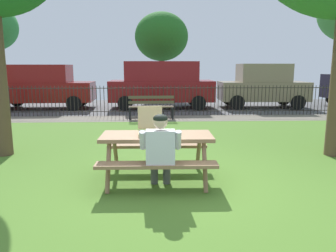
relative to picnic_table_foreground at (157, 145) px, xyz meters
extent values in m
cube|color=#527F2C|center=(0.45, 1.48, -0.61)|extent=(28.00, 11.40, 0.02)
cube|color=gray|center=(0.45, 6.47, -0.60)|extent=(28.00, 1.40, 0.01)
cube|color=#515154|center=(0.45, 10.17, -0.60)|extent=(28.00, 6.00, 0.01)
cube|color=#956D4C|center=(0.00, 0.00, 0.14)|extent=(1.81, 0.79, 0.06)
cube|color=#956D4C|center=(-0.01, -0.60, -0.16)|extent=(1.80, 0.31, 0.05)
cube|color=#956D4C|center=(0.01, 0.60, -0.16)|extent=(1.80, 0.31, 0.05)
cylinder|color=#956D4C|center=(-0.74, -0.40, -0.24)|extent=(0.08, 0.44, 0.74)
cylinder|color=#956D4C|center=(-0.73, 0.43, -0.24)|extent=(0.08, 0.44, 0.74)
cylinder|color=#956D4C|center=(0.73, -0.43, -0.24)|extent=(0.08, 0.44, 0.74)
cylinder|color=#956D4C|center=(0.74, 0.40, -0.24)|extent=(0.08, 0.44, 0.74)
cube|color=tan|center=(-0.10, -0.05, 0.18)|extent=(0.42, 0.42, 0.01)
cube|color=silver|center=(-0.10, -0.05, 0.19)|extent=(0.39, 0.39, 0.00)
cube|color=tan|center=(-0.09, -0.25, 0.21)|extent=(0.40, 0.03, 0.04)
cube|color=tan|center=(-0.11, 0.14, 0.21)|extent=(0.40, 0.03, 0.04)
cube|color=tan|center=(-0.29, -0.06, 0.21)|extent=(0.03, 0.40, 0.04)
cube|color=tan|center=(0.10, -0.04, 0.21)|extent=(0.03, 0.40, 0.04)
cube|color=tan|center=(-0.11, 0.16, 0.43)|extent=(0.40, 0.11, 0.40)
cylinder|color=#494949|center=(-0.04, -0.18, -0.38)|extent=(0.12, 0.12, 0.44)
cylinder|color=#494949|center=(-0.05, -0.39, -0.13)|extent=(0.16, 0.42, 0.15)
cylinder|color=#494949|center=(0.16, -0.18, -0.38)|extent=(0.12, 0.12, 0.44)
cylinder|color=#494949|center=(0.15, -0.39, -0.13)|extent=(0.16, 0.42, 0.15)
cube|color=silver|center=(0.05, -0.60, 0.10)|extent=(0.42, 0.23, 0.52)
cylinder|color=silver|center=(-0.21, -0.55, 0.21)|extent=(0.09, 0.21, 0.31)
cylinder|color=silver|center=(0.31, -0.56, 0.21)|extent=(0.09, 0.21, 0.31)
sphere|color=beige|center=(0.05, -0.58, 0.48)|extent=(0.21, 0.21, 0.21)
ellipsoid|color=black|center=(0.05, -0.59, 0.53)|extent=(0.21, 0.20, 0.12)
cylinder|color=#2D2823|center=(0.45, 7.17, 0.46)|extent=(22.92, 0.03, 0.03)
cylinder|color=#2D2823|center=(0.45, 7.17, -0.42)|extent=(22.92, 0.03, 0.03)
cylinder|color=#2D2823|center=(-5.74, 7.17, -0.02)|extent=(0.02, 0.02, 1.15)
cylinder|color=#2D2823|center=(-5.60, 7.17, -0.02)|extent=(0.02, 0.02, 1.15)
cylinder|color=#2D2823|center=(-5.45, 7.17, -0.02)|extent=(0.02, 0.02, 1.15)
cylinder|color=#2D2823|center=(-5.31, 7.17, -0.02)|extent=(0.02, 0.02, 1.15)
cylinder|color=#2D2823|center=(-5.17, 7.17, -0.02)|extent=(0.02, 0.02, 1.15)
cylinder|color=#2D2823|center=(-5.03, 7.17, -0.02)|extent=(0.02, 0.02, 1.15)
cylinder|color=#2D2823|center=(-4.89, 7.17, -0.02)|extent=(0.02, 0.02, 1.15)
cylinder|color=#2D2823|center=(-4.75, 7.17, -0.02)|extent=(0.02, 0.02, 1.15)
cylinder|color=#2D2823|center=(-4.61, 7.17, -0.02)|extent=(0.02, 0.02, 1.15)
cylinder|color=#2D2823|center=(-4.47, 7.17, -0.02)|extent=(0.02, 0.02, 1.15)
cylinder|color=#2D2823|center=(-4.33, 7.17, -0.02)|extent=(0.02, 0.02, 1.15)
cylinder|color=#2D2823|center=(-4.19, 7.17, -0.02)|extent=(0.02, 0.02, 1.15)
cylinder|color=#2D2823|center=(-4.05, 7.17, -0.02)|extent=(0.02, 0.02, 1.15)
cylinder|color=#2D2823|center=(-3.91, 7.17, -0.02)|extent=(0.02, 0.02, 1.15)
cylinder|color=#2D2823|center=(-3.77, 7.17, -0.02)|extent=(0.02, 0.02, 1.15)
cylinder|color=#2D2823|center=(-3.63, 7.17, -0.02)|extent=(0.02, 0.02, 1.15)
cylinder|color=#2D2823|center=(-3.49, 7.17, -0.02)|extent=(0.02, 0.02, 1.15)
cylinder|color=#2D2823|center=(-3.35, 7.17, -0.02)|extent=(0.02, 0.02, 1.15)
cylinder|color=#2D2823|center=(-3.21, 7.17, -0.02)|extent=(0.02, 0.02, 1.15)
cylinder|color=#2D2823|center=(-3.06, 7.17, -0.02)|extent=(0.02, 0.02, 1.15)
cylinder|color=#2D2823|center=(-2.92, 7.17, -0.02)|extent=(0.02, 0.02, 1.15)
cylinder|color=#2D2823|center=(-2.78, 7.17, -0.02)|extent=(0.02, 0.02, 1.15)
cylinder|color=#2D2823|center=(-2.64, 7.17, -0.02)|extent=(0.02, 0.02, 1.15)
cylinder|color=#2D2823|center=(-2.50, 7.17, -0.02)|extent=(0.02, 0.02, 1.15)
cylinder|color=#2D2823|center=(-2.36, 7.17, -0.02)|extent=(0.02, 0.02, 1.15)
cylinder|color=#2D2823|center=(-2.22, 7.17, -0.02)|extent=(0.02, 0.02, 1.15)
cylinder|color=#2D2823|center=(-2.08, 7.17, -0.02)|extent=(0.02, 0.02, 1.15)
cylinder|color=#2D2823|center=(-1.94, 7.17, -0.02)|extent=(0.02, 0.02, 1.15)
cylinder|color=#2D2823|center=(-1.80, 7.17, -0.02)|extent=(0.02, 0.02, 1.15)
cylinder|color=#2D2823|center=(-1.66, 7.17, -0.02)|extent=(0.02, 0.02, 1.15)
cylinder|color=#2D2823|center=(-1.52, 7.17, -0.02)|extent=(0.02, 0.02, 1.15)
cylinder|color=#2D2823|center=(-1.38, 7.17, -0.02)|extent=(0.02, 0.02, 1.15)
cylinder|color=#2D2823|center=(-1.24, 7.17, -0.02)|extent=(0.02, 0.02, 1.15)
cylinder|color=#2D2823|center=(-1.10, 7.17, -0.02)|extent=(0.02, 0.02, 1.15)
cylinder|color=#2D2823|center=(-0.96, 7.17, -0.02)|extent=(0.02, 0.02, 1.15)
cylinder|color=#2D2823|center=(-0.81, 7.17, -0.02)|extent=(0.02, 0.02, 1.15)
cylinder|color=#2D2823|center=(-0.67, 7.17, -0.02)|extent=(0.02, 0.02, 1.15)
cylinder|color=#2D2823|center=(-0.53, 7.17, -0.02)|extent=(0.02, 0.02, 1.15)
cylinder|color=#2D2823|center=(-0.39, 7.17, -0.02)|extent=(0.02, 0.02, 1.15)
cylinder|color=#2D2823|center=(-0.25, 7.17, -0.02)|extent=(0.02, 0.02, 1.15)
cylinder|color=#2D2823|center=(-0.11, 7.17, -0.02)|extent=(0.02, 0.02, 1.15)
cylinder|color=#2D2823|center=(0.03, 7.17, -0.02)|extent=(0.02, 0.02, 1.15)
cylinder|color=#2D2823|center=(0.17, 7.17, -0.02)|extent=(0.02, 0.02, 1.15)
cylinder|color=#2D2823|center=(0.31, 7.17, -0.02)|extent=(0.02, 0.02, 1.15)
cylinder|color=#2D2823|center=(0.45, 7.17, -0.02)|extent=(0.02, 0.02, 1.15)
cylinder|color=#2D2823|center=(0.59, 7.17, -0.02)|extent=(0.02, 0.02, 1.15)
cylinder|color=#2D2823|center=(0.73, 7.17, -0.02)|extent=(0.02, 0.02, 1.15)
cylinder|color=#2D2823|center=(0.87, 7.17, -0.02)|extent=(0.02, 0.02, 1.15)
cylinder|color=#2D2823|center=(1.01, 7.17, -0.02)|extent=(0.02, 0.02, 1.15)
cylinder|color=#2D2823|center=(1.15, 7.17, -0.02)|extent=(0.02, 0.02, 1.15)
cylinder|color=#2D2823|center=(1.29, 7.17, -0.02)|extent=(0.02, 0.02, 1.15)
cylinder|color=#2D2823|center=(1.43, 7.17, -0.02)|extent=(0.02, 0.02, 1.15)
cylinder|color=#2D2823|center=(1.58, 7.17, -0.02)|extent=(0.02, 0.02, 1.15)
cylinder|color=#2D2823|center=(1.72, 7.17, -0.02)|extent=(0.02, 0.02, 1.15)
cylinder|color=#2D2823|center=(1.86, 7.17, -0.02)|extent=(0.02, 0.02, 1.15)
cylinder|color=#2D2823|center=(2.00, 7.17, -0.02)|extent=(0.02, 0.02, 1.15)
cylinder|color=#2D2823|center=(2.14, 7.17, -0.02)|extent=(0.02, 0.02, 1.15)
cylinder|color=#2D2823|center=(2.28, 7.17, -0.02)|extent=(0.02, 0.02, 1.15)
cylinder|color=#2D2823|center=(2.42, 7.17, -0.02)|extent=(0.02, 0.02, 1.15)
cylinder|color=#2D2823|center=(2.56, 7.17, -0.02)|extent=(0.02, 0.02, 1.15)
cylinder|color=#2D2823|center=(2.70, 7.17, -0.02)|extent=(0.02, 0.02, 1.15)
cylinder|color=#2D2823|center=(2.84, 7.17, -0.02)|extent=(0.02, 0.02, 1.15)
cylinder|color=#2D2823|center=(2.98, 7.17, -0.02)|extent=(0.02, 0.02, 1.15)
cylinder|color=#2D2823|center=(3.12, 7.17, -0.02)|extent=(0.02, 0.02, 1.15)
cylinder|color=#2D2823|center=(3.26, 7.17, -0.02)|extent=(0.02, 0.02, 1.15)
cylinder|color=#2D2823|center=(3.40, 7.17, -0.02)|extent=(0.02, 0.02, 1.15)
cylinder|color=#2D2823|center=(3.54, 7.17, -0.02)|extent=(0.02, 0.02, 1.15)
cylinder|color=#2D2823|center=(3.68, 7.17, -0.02)|extent=(0.02, 0.02, 1.15)
cylinder|color=#2D2823|center=(3.83, 7.17, -0.02)|extent=(0.02, 0.02, 1.15)
cylinder|color=#2D2823|center=(3.97, 7.17, -0.02)|extent=(0.02, 0.02, 1.15)
cylinder|color=#2D2823|center=(4.11, 7.17, -0.02)|extent=(0.02, 0.02, 1.15)
cylinder|color=#2D2823|center=(4.25, 7.17, -0.02)|extent=(0.02, 0.02, 1.15)
cylinder|color=#2D2823|center=(4.39, 7.17, -0.02)|extent=(0.02, 0.02, 1.15)
cylinder|color=#2D2823|center=(4.53, 7.17, -0.02)|extent=(0.02, 0.02, 1.15)
cylinder|color=#2D2823|center=(4.67, 7.17, -0.02)|extent=(0.02, 0.02, 1.15)
cylinder|color=#2D2823|center=(4.81, 7.17, -0.02)|extent=(0.02, 0.02, 1.15)
cylinder|color=#2D2823|center=(4.95, 7.17, -0.02)|extent=(0.02, 0.02, 1.15)
cylinder|color=#2D2823|center=(5.09, 7.17, -0.02)|extent=(0.02, 0.02, 1.15)
cylinder|color=#2D2823|center=(5.23, 7.17, -0.02)|extent=(0.02, 0.02, 1.15)
cylinder|color=#2D2823|center=(5.37, 7.17, -0.02)|extent=(0.02, 0.02, 1.15)
cylinder|color=#2D2823|center=(5.51, 7.17, -0.02)|extent=(0.02, 0.02, 1.15)
cylinder|color=#2D2823|center=(5.65, 7.17, -0.02)|extent=(0.02, 0.02, 1.15)
cylinder|color=#2D2823|center=(5.79, 7.17, -0.02)|extent=(0.02, 0.02, 1.15)
cylinder|color=#2D2823|center=(5.93, 7.17, -0.02)|extent=(0.02, 0.02, 1.15)
cylinder|color=#2D2823|center=(6.08, 7.17, -0.02)|extent=(0.02, 0.02, 1.15)
cylinder|color=#2D2823|center=(6.22, 7.17, -0.02)|extent=(0.02, 0.02, 1.15)
cylinder|color=#2D2823|center=(6.36, 7.17, -0.02)|extent=(0.02, 0.02, 1.15)
cylinder|color=#2D2823|center=(6.50, 7.17, -0.02)|extent=(0.02, 0.02, 1.15)
cylinder|color=#2D2823|center=(6.64, 7.17, -0.02)|extent=(0.02, 0.02, 1.15)
cylinder|color=#2D2823|center=(6.78, 7.17, -0.02)|extent=(0.02, 0.02, 1.15)
cylinder|color=#2D2823|center=(6.92, 7.17, -0.02)|extent=(0.02, 0.02, 1.15)
cylinder|color=#2D2823|center=(7.06, 7.17, -0.02)|extent=(0.02, 0.02, 1.15)
cube|color=black|center=(-5.42, 6.36, -0.38)|extent=(0.06, 0.44, 0.44)
cube|color=brown|center=(-0.16, 6.54, -0.16)|extent=(1.60, 0.16, 0.04)
cube|color=brown|center=(-0.16, 6.40, -0.16)|extent=(1.60, 0.16, 0.04)
cube|color=brown|center=(-0.15, 6.26, -0.16)|extent=(1.60, 0.16, 0.04)
cube|color=brown|center=(-0.15, 6.20, 0.02)|extent=(1.60, 0.12, 0.11)
cube|color=brown|center=(-0.15, 6.20, 0.20)|extent=(1.60, 0.12, 0.11)
cube|color=black|center=(0.61, 6.38, -0.38)|extent=(0.07, 0.44, 0.44)
cube|color=black|center=(-0.91, 6.32, -0.38)|extent=(0.07, 0.44, 0.44)
cube|color=maroon|center=(-4.98, 9.50, 0.16)|extent=(4.46, 1.96, 0.84)
cube|color=maroon|center=(-5.08, 9.49, 0.96)|extent=(2.66, 1.68, 0.76)
cube|color=#262D38|center=(-4.14, 9.53, 0.96)|extent=(0.09, 1.53, 0.65)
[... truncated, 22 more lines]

